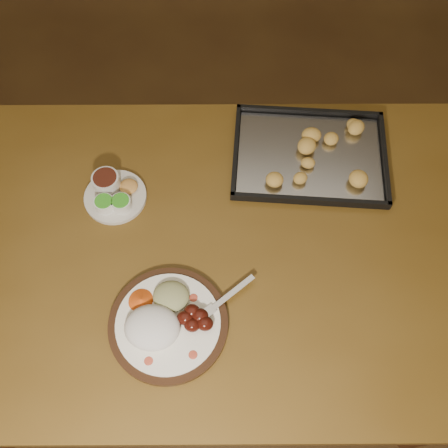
{
  "coord_description": "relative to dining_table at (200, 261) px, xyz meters",
  "views": [
    {
      "loc": [
        0.34,
        -0.8,
        1.86
      ],
      "look_at": [
        0.29,
        -0.22,
        0.77
      ],
      "focal_mm": 40.0,
      "sensor_mm": 36.0,
      "label": 1
    }
  ],
  "objects": [
    {
      "name": "ground",
      "position": [
        -0.23,
        0.28,
        -0.65
      ],
      "size": [
        4.0,
        4.0,
        0.0
      ],
      "primitive_type": "plane",
      "color": "brown",
      "rests_on": "ground"
    },
    {
      "name": "dining_table",
      "position": [
        0.0,
        0.0,
        0.0
      ],
      "size": [
        1.58,
        1.03,
        0.75
      ],
      "rotation": [
        0.0,
        0.0,
        0.09
      ],
      "color": "brown",
      "rests_on": "ground"
    },
    {
      "name": "dinner_plate",
      "position": [
        -0.05,
        -0.2,
        0.12
      ],
      "size": [
        0.32,
        0.27,
        0.06
      ],
      "rotation": [
        0.0,
        0.0,
        0.38
      ],
      "color": "black",
      "rests_on": "dining_table"
    },
    {
      "name": "condiment_saucer",
      "position": [
        -0.23,
        0.12,
        0.12
      ],
      "size": [
        0.16,
        0.16,
        0.05
      ],
      "rotation": [
        0.0,
        0.0,
        0.44
      ],
      "color": "silver",
      "rests_on": "dining_table"
    },
    {
      "name": "baking_tray",
      "position": [
        0.27,
        0.29,
        0.11
      ],
      "size": [
        0.41,
        0.31,
        0.04
      ],
      "rotation": [
        0.0,
        0.0,
        0.02
      ],
      "color": "black",
      "rests_on": "dining_table"
    }
  ]
}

